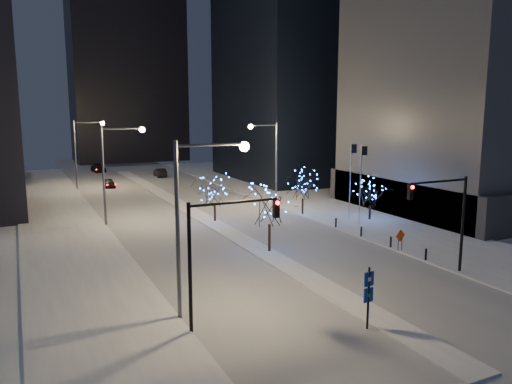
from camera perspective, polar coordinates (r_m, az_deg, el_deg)
ground at (r=31.69m, az=10.44°, el=-12.24°), size 160.00×160.00×0.00m
road at (r=62.32m, az=-8.84°, el=-1.38°), size 20.00×130.00×0.02m
median at (r=57.62m, az=-7.39°, el=-2.16°), size 2.00×80.00×0.15m
east_sidewalk at (r=55.69m, az=10.82°, el=-2.67°), size 10.00×90.00×0.15m
west_sidewalk at (r=45.29m, az=-20.37°, el=-5.92°), size 8.00×90.00×0.15m
midrise_block at (r=66.39m, az=25.91°, el=11.46°), size 30.00×22.00×30.00m
plinth at (r=67.01m, az=25.11°, el=0.32°), size 30.00×24.00×4.00m
horizon_block at (r=118.39m, az=-14.56°, el=13.74°), size 24.00×14.00×42.00m
street_lamp_w_near at (r=27.55m, az=-6.90°, el=-1.35°), size 4.40×0.56×10.00m
street_lamp_w_mid at (r=51.63m, az=-15.94°, el=3.41°), size 4.40×0.56×10.00m
street_lamp_w_far at (r=76.30m, az=-19.21°, el=5.11°), size 4.40×0.56×10.00m
street_lamp_east at (r=60.58m, az=1.59°, el=4.58°), size 3.90×0.56×10.00m
traffic_signal_west at (r=26.27m, az=-4.37°, el=-5.74°), size 5.26×0.43×7.00m
traffic_signal_east at (r=36.86m, az=21.05°, el=-1.92°), size 5.26×0.43×7.00m
flagpoles at (r=51.75m, az=11.34°, el=1.71°), size 1.35×2.60×8.00m
bollards at (r=45.02m, az=13.49°, el=-4.98°), size 0.16×12.16×0.90m
car_near at (r=77.72m, az=-16.44°, el=0.98°), size 1.65×3.85×1.30m
car_mid at (r=87.97m, az=-10.90°, el=2.20°), size 1.67×4.42×1.44m
car_far at (r=97.39m, az=-17.59°, el=2.61°), size 2.47×5.07×1.42m
holiday_tree_median_near at (r=40.22m, az=1.56°, el=-1.51°), size 4.90×4.90×5.74m
holiday_tree_median_far at (r=51.48m, az=-4.75°, el=-0.04°), size 4.86×4.86×4.69m
holiday_tree_plaza_near at (r=53.46m, az=12.96°, el=-0.15°), size 4.28×4.28×4.39m
holiday_tree_plaza_far at (r=54.96m, az=5.38°, el=0.75°), size 5.14×5.14×4.95m
wayfinding_sign at (r=27.52m, az=12.74°, el=-11.03°), size 0.61×0.13×3.44m
construction_sign at (r=42.73m, az=16.17°, el=-5.03°), size 1.06×0.19×1.75m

